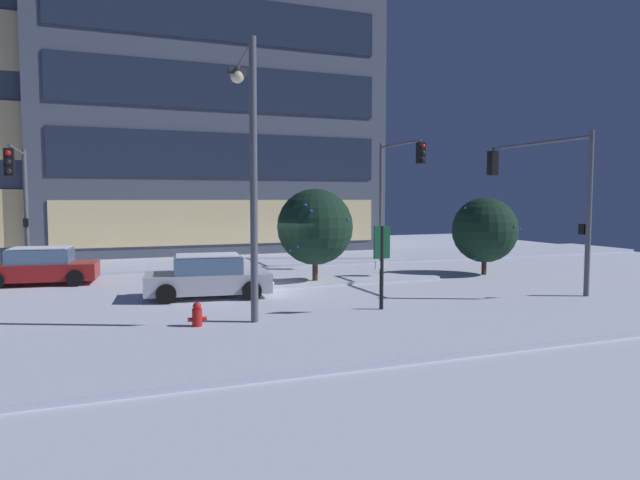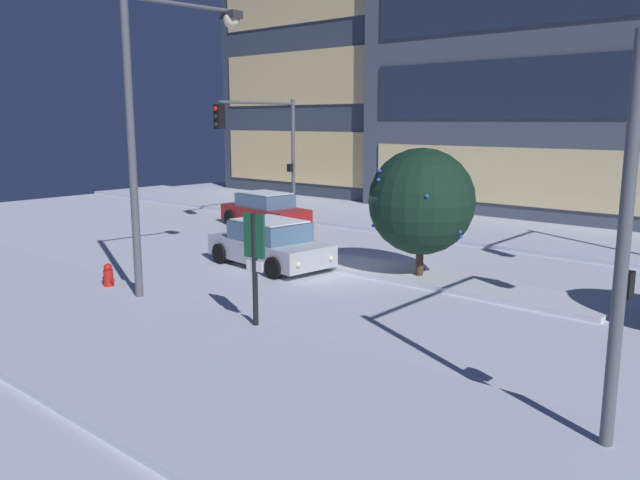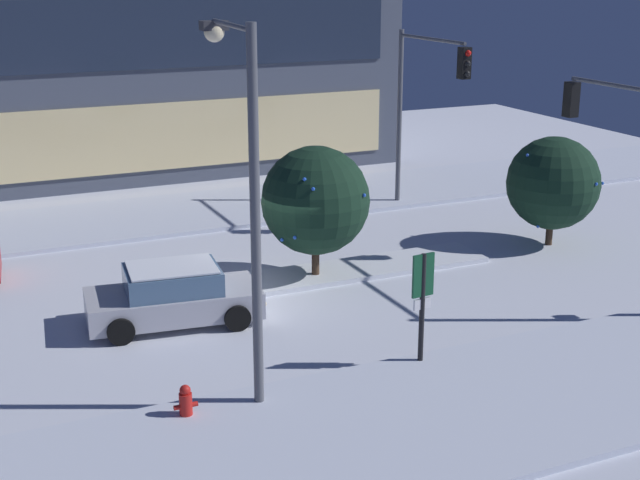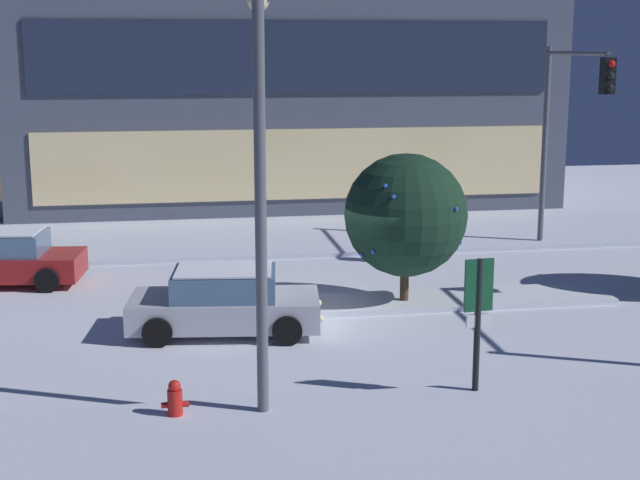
{
  "view_description": "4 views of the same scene",
  "coord_description": "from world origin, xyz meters",
  "px_view_note": "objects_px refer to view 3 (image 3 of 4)",
  "views": [
    {
      "loc": [
        -6.32,
        -21.08,
        3.44
      ],
      "look_at": [
        1.51,
        -0.86,
        1.85
      ],
      "focal_mm": 31.86,
      "sensor_mm": 36.0,
      "label": 1
    },
    {
      "loc": [
        11.32,
        -15.4,
        4.58
      ],
      "look_at": [
        -1.05,
        -1.08,
        1.03
      ],
      "focal_mm": 35.76,
      "sensor_mm": 36.0,
      "label": 2
    },
    {
      "loc": [
        -8.24,
        -21.98,
        8.61
      ],
      "look_at": [
        1.1,
        -1.46,
        1.69
      ],
      "focal_mm": 50.52,
      "sensor_mm": 36.0,
      "label": 3
    },
    {
      "loc": [
        -4.01,
        -21.61,
        6.34
      ],
      "look_at": [
        -0.66,
        -1.16,
        2.03
      ],
      "focal_mm": 51.85,
      "sensor_mm": 36.0,
      "label": 4
    }
  ],
  "objects_px": {
    "traffic_light_corner_far_right": "(425,90)",
    "parking_info_sign": "(422,295)",
    "fire_hydrant": "(186,404)",
    "car_near": "(173,296)",
    "street_lamp_arched": "(242,156)",
    "decorated_tree_median": "(315,201)",
    "decorated_tree_left_of_median": "(553,183)"
  },
  "relations": [
    {
      "from": "decorated_tree_median",
      "to": "decorated_tree_left_of_median",
      "type": "bearing_deg",
      "value": -0.81
    },
    {
      "from": "parking_info_sign",
      "to": "decorated_tree_median",
      "type": "distance_m",
      "value": 6.33
    },
    {
      "from": "car_near",
      "to": "street_lamp_arched",
      "type": "xyz_separation_m",
      "value": [
        0.44,
        -4.12,
        4.29
      ]
    },
    {
      "from": "street_lamp_arched",
      "to": "decorated_tree_left_of_median",
      "type": "distance_m",
      "value": 13.82
    },
    {
      "from": "fire_hydrant",
      "to": "decorated_tree_median",
      "type": "relative_size",
      "value": 0.2
    },
    {
      "from": "street_lamp_arched",
      "to": "parking_info_sign",
      "type": "xyz_separation_m",
      "value": [
        3.88,
        -0.61,
        -3.32
      ]
    },
    {
      "from": "traffic_light_corner_far_right",
      "to": "parking_info_sign",
      "type": "bearing_deg",
      "value": -30.61
    },
    {
      "from": "decorated_tree_median",
      "to": "decorated_tree_left_of_median",
      "type": "height_order",
      "value": "decorated_tree_median"
    },
    {
      "from": "traffic_light_corner_far_right",
      "to": "street_lamp_arched",
      "type": "relative_size",
      "value": 0.84
    },
    {
      "from": "traffic_light_corner_far_right",
      "to": "fire_hydrant",
      "type": "relative_size",
      "value": 8.29
    },
    {
      "from": "traffic_light_corner_far_right",
      "to": "decorated_tree_left_of_median",
      "type": "xyz_separation_m",
      "value": [
        1.9,
        -4.83,
        -2.44
      ]
    },
    {
      "from": "car_near",
      "to": "decorated_tree_median",
      "type": "height_order",
      "value": "decorated_tree_median"
    },
    {
      "from": "traffic_light_corner_far_right",
      "to": "fire_hydrant",
      "type": "bearing_deg",
      "value": -46.72
    },
    {
      "from": "fire_hydrant",
      "to": "parking_info_sign",
      "type": "distance_m",
      "value": 5.65
    },
    {
      "from": "traffic_light_corner_far_right",
      "to": "street_lamp_arched",
      "type": "height_order",
      "value": "street_lamp_arched"
    },
    {
      "from": "car_near",
      "to": "decorated_tree_left_of_median",
      "type": "relative_size",
      "value": 1.29
    },
    {
      "from": "traffic_light_corner_far_right",
      "to": "car_near",
      "type": "bearing_deg",
      "value": -59.92
    },
    {
      "from": "car_near",
      "to": "decorated_tree_left_of_median",
      "type": "xyz_separation_m",
      "value": [
        12.73,
        1.45,
        1.31
      ]
    },
    {
      "from": "street_lamp_arched",
      "to": "traffic_light_corner_far_right",
      "type": "bearing_deg",
      "value": -39.31
    },
    {
      "from": "fire_hydrant",
      "to": "decorated_tree_median",
      "type": "distance_m",
      "value": 8.96
    },
    {
      "from": "car_near",
      "to": "fire_hydrant",
      "type": "bearing_deg",
      "value": -96.31
    },
    {
      "from": "fire_hydrant",
      "to": "decorated_tree_median",
      "type": "xyz_separation_m",
      "value": [
        5.75,
        6.59,
        1.94
      ]
    },
    {
      "from": "fire_hydrant",
      "to": "decorated_tree_left_of_median",
      "type": "distance_m",
      "value": 15.42
    },
    {
      "from": "street_lamp_arched",
      "to": "decorated_tree_left_of_median",
      "type": "bearing_deg",
      "value": -59.93
    },
    {
      "from": "parking_info_sign",
      "to": "decorated_tree_median",
      "type": "height_order",
      "value": "decorated_tree_median"
    },
    {
      "from": "traffic_light_corner_far_right",
      "to": "decorated_tree_median",
      "type": "distance_m",
      "value": 8.12
    },
    {
      "from": "car_near",
      "to": "street_lamp_arched",
      "type": "bearing_deg",
      "value": -77.09
    },
    {
      "from": "car_near",
      "to": "parking_info_sign",
      "type": "height_order",
      "value": "parking_info_sign"
    },
    {
      "from": "car_near",
      "to": "decorated_tree_left_of_median",
      "type": "distance_m",
      "value": 12.88
    },
    {
      "from": "street_lamp_arched",
      "to": "decorated_tree_median",
      "type": "distance_m",
      "value": 7.54
    },
    {
      "from": "street_lamp_arched",
      "to": "parking_info_sign",
      "type": "distance_m",
      "value": 5.14
    },
    {
      "from": "decorated_tree_median",
      "to": "decorated_tree_left_of_median",
      "type": "distance_m",
      "value": 8.15
    }
  ]
}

